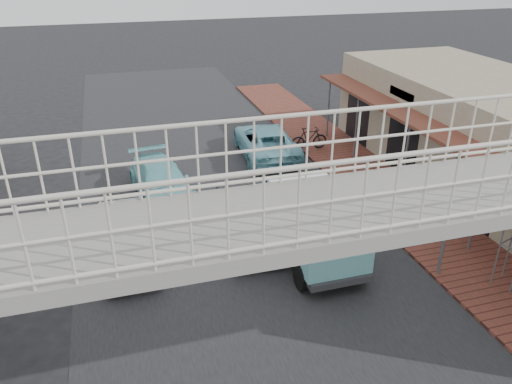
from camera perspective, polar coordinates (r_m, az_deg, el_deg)
ground at (r=13.53m, az=1.58°, el=-13.50°), size 120.00×120.00×0.00m
road_strip at (r=13.53m, az=1.58°, el=-13.48°), size 10.00×60.00×0.01m
sidewalk at (r=18.32m, az=18.30°, el=-3.25°), size 3.00×40.00×0.10m
footbridge at (r=8.67m, az=10.22°, el=-13.26°), size 16.40×2.40×6.34m
white_hatchback at (r=15.73m, az=-14.62°, el=-4.78°), size 1.96×4.60×1.55m
dark_sedan at (r=16.33m, az=-1.20°, el=-2.70°), size 2.20×4.77×1.52m
angkot_curb at (r=22.87m, az=1.15°, el=5.84°), size 2.72×5.26×1.42m
angkot_far at (r=19.24m, az=-10.73°, el=1.19°), size 2.41×4.80×1.34m
angkot_van at (r=15.02m, az=6.57°, el=-2.98°), size 2.04×4.40×2.15m
motorcycle_near at (r=17.62m, az=14.95°, el=-2.24°), size 1.65×0.70×0.84m
motorcycle_far at (r=23.51m, az=6.07°, el=6.09°), size 1.80×0.52×1.08m
arrow_sign at (r=14.70m, az=24.29°, el=-0.87°), size 1.81×1.22×3.01m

